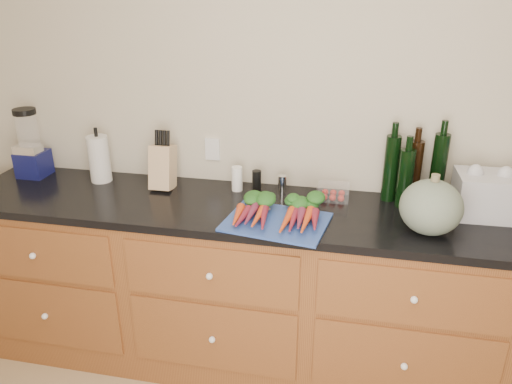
% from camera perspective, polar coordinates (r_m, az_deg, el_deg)
% --- Properties ---
extents(wall_back, '(4.10, 0.05, 2.60)m').
position_cam_1_polar(wall_back, '(2.59, 8.02, 8.03)').
color(wall_back, beige).
rests_on(wall_back, ground).
extents(cabinets, '(3.60, 0.64, 0.90)m').
position_cam_1_polar(cabinets, '(2.65, 6.46, -11.86)').
color(cabinets, brown).
rests_on(cabinets, ground).
extents(countertop, '(3.64, 0.62, 0.04)m').
position_cam_1_polar(countertop, '(2.42, 6.96, -2.66)').
color(countertop, black).
rests_on(countertop, cabinets).
extents(cutting_board, '(0.50, 0.41, 0.01)m').
position_cam_1_polar(cutting_board, '(2.28, 2.35, -3.43)').
color(cutting_board, '#284797').
rests_on(cutting_board, countertop).
extents(carrots, '(0.43, 0.32, 0.06)m').
position_cam_1_polar(carrots, '(2.31, 2.56, -2.19)').
color(carrots, '#E0481A').
rests_on(carrots, cutting_board).
extents(squash, '(0.27, 0.27, 0.24)m').
position_cam_1_polar(squash, '(2.28, 19.37, -1.65)').
color(squash, '#546454').
rests_on(squash, countertop).
extents(blender_appliance, '(0.15, 0.15, 0.38)m').
position_cam_1_polar(blender_appliance, '(3.05, -24.38, 4.71)').
color(blender_appliance, '#0F1248').
rests_on(blender_appliance, countertop).
extents(paper_towel, '(0.11, 0.11, 0.25)m').
position_cam_1_polar(paper_towel, '(2.85, -17.48, 3.63)').
color(paper_towel, silver).
rests_on(paper_towel, countertop).
extents(knife_block, '(0.12, 0.12, 0.23)m').
position_cam_1_polar(knife_block, '(2.67, -10.60, 2.82)').
color(knife_block, tan).
rests_on(knife_block, countertop).
extents(grinder_salt, '(0.06, 0.06, 0.13)m').
position_cam_1_polar(grinder_salt, '(2.61, -2.18, 1.53)').
color(grinder_salt, white).
rests_on(grinder_salt, countertop).
extents(grinder_pepper, '(0.05, 0.05, 0.12)m').
position_cam_1_polar(grinder_pepper, '(2.59, 0.08, 1.23)').
color(grinder_pepper, black).
rests_on(grinder_pepper, countertop).
extents(canister_chrome, '(0.04, 0.04, 0.10)m').
position_cam_1_polar(canister_chrome, '(2.57, 3.02, 0.82)').
color(canister_chrome, silver).
rests_on(canister_chrome, countertop).
extents(tomato_box, '(0.16, 0.13, 0.07)m').
position_cam_1_polar(tomato_box, '(2.55, 8.81, 0.01)').
color(tomato_box, white).
rests_on(tomato_box, countertop).
extents(bottles, '(0.29, 0.15, 0.35)m').
position_cam_1_polar(bottles, '(2.55, 17.45, 2.24)').
color(bottles, black).
rests_on(bottles, countertop).
extents(grocery_bag, '(0.28, 0.23, 0.20)m').
position_cam_1_polar(grocery_bag, '(2.55, 24.80, -0.33)').
color(grocery_bag, silver).
rests_on(grocery_bag, countertop).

